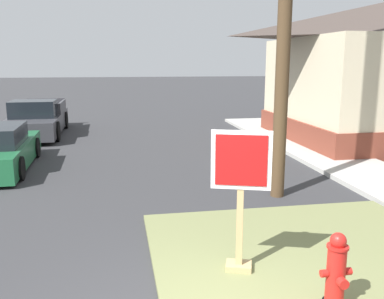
% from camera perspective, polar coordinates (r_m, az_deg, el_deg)
% --- Properties ---
extents(grass_corner_patch, '(4.82, 4.42, 0.08)m').
position_cam_1_polar(grass_corner_patch, '(6.79, 16.22, -14.10)').
color(grass_corner_patch, olive).
rests_on(grass_corner_patch, ground).
extents(sidewalk_strip, '(2.20, 19.98, 0.12)m').
position_cam_1_polar(sidewalk_strip, '(12.60, 21.00, -2.24)').
color(sidewalk_strip, '#B2AFA8').
rests_on(sidewalk_strip, ground).
extents(fire_hydrant, '(0.38, 0.34, 0.95)m').
position_cam_1_polar(fire_hydrant, '(5.40, 18.96, -15.57)').
color(fire_hydrant, black).
rests_on(fire_hydrant, grass_corner_patch).
extents(stop_sign, '(0.77, 0.38, 2.00)m').
position_cam_1_polar(stop_sign, '(5.81, 6.56, -7.15)').
color(stop_sign, tan).
rests_on(stop_sign, grass_corner_patch).
extents(manhole_cover, '(0.70, 0.70, 0.02)m').
position_cam_1_polar(manhole_cover, '(8.00, -2.38, -9.79)').
color(manhole_cover, black).
rests_on(manhole_cover, ground).
extents(pickup_truck_charcoal, '(2.09, 5.38, 1.48)m').
position_cam_1_polar(pickup_truck_charcoal, '(18.19, -20.26, 3.73)').
color(pickup_truck_charcoal, '#38383D').
rests_on(pickup_truck_charcoal, ground).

